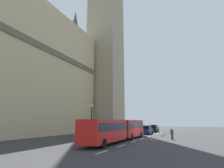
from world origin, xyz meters
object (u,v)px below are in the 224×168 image
(articulated_bus, at_px, (119,128))
(traffic_cone_east, at_px, (165,134))
(sedan_trailing, at_px, (154,128))
(traffic_cone_middle, at_px, (162,135))
(street_lamp, at_px, (91,119))
(traffic_cone_west, at_px, (150,139))
(pedestrian_near_cones, at_px, (172,133))
(clock_tower, at_px, (106,4))
(sedan_lead, at_px, (147,130))

(articulated_bus, xyz_separation_m, traffic_cone_east, (13.75, -4.18, -1.46))
(sedan_trailing, xyz_separation_m, traffic_cone_middle, (-12.80, -4.06, -0.63))
(street_lamp, bearing_deg, traffic_cone_west, -74.02)
(pedestrian_near_cones, bearing_deg, articulated_bus, 128.93)
(traffic_cone_east, height_order, street_lamp, street_lamp)
(traffic_cone_east, bearing_deg, clock_tower, 61.82)
(articulated_bus, bearing_deg, sedan_trailing, -0.20)
(street_lamp, bearing_deg, pedestrian_near_cones, -64.24)
(clock_tower, bearing_deg, traffic_cone_east, -118.18)
(traffic_cone_west, height_order, pedestrian_near_cones, pedestrian_near_cones)
(traffic_cone_middle, distance_m, street_lamp, 14.41)
(traffic_cone_west, xyz_separation_m, street_lamp, (-2.38, 8.32, 2.77))
(traffic_cone_east, xyz_separation_m, street_lamp, (-13.80, 8.68, 2.77))
(sedan_lead, height_order, pedestrian_near_cones, sedan_lead)
(articulated_bus, relative_size, pedestrian_near_cones, 10.15)
(sedan_trailing, height_order, traffic_cone_east, sedan_trailing)
(articulated_bus, distance_m, traffic_cone_middle, 11.97)
(sedan_trailing, relative_size, street_lamp, 0.83)
(articulated_bus, xyz_separation_m, traffic_cone_west, (2.33, -3.81, -1.46))
(sedan_trailing, distance_m, pedestrian_near_cones, 19.74)
(pedestrian_near_cones, bearing_deg, traffic_cone_east, 15.48)
(sedan_trailing, bearing_deg, traffic_cone_west, -170.21)
(clock_tower, distance_m, traffic_cone_east, 46.58)
(traffic_cone_west, distance_m, street_lamp, 9.09)
(street_lamp, bearing_deg, articulated_bus, -89.34)
(articulated_bus, xyz_separation_m, pedestrian_near_cones, (5.27, -6.53, -0.83))
(traffic_cone_west, bearing_deg, sedan_trailing, 9.79)
(clock_tower, xyz_separation_m, traffic_cone_middle, (-12.36, -18.14, -41.77))
(sedan_lead, height_order, street_lamp, street_lamp)
(clock_tower, relative_size, articulated_bus, 4.65)
(traffic_cone_west, distance_m, pedestrian_near_cones, 4.05)
(articulated_bus, distance_m, traffic_cone_east, 14.44)
(sedan_trailing, bearing_deg, street_lamp, 169.16)
(sedan_lead, bearing_deg, traffic_cone_middle, -136.97)
(traffic_cone_east, bearing_deg, street_lamp, 147.82)
(sedan_trailing, height_order, pedestrian_near_cones, sedan_trailing)
(sedan_trailing, height_order, traffic_cone_west, sedan_trailing)
(sedan_trailing, bearing_deg, traffic_cone_east, -158.10)
(sedan_lead, relative_size, sedan_trailing, 1.00)
(sedan_lead, bearing_deg, street_lamp, 162.79)
(clock_tower, bearing_deg, sedan_trailing, -88.20)
(traffic_cone_west, bearing_deg, sedan_lead, 15.35)
(clock_tower, height_order, sedan_lead, clock_tower)
(articulated_bus, bearing_deg, clock_tower, 30.79)
(traffic_cone_east, bearing_deg, sedan_trailing, 21.90)
(articulated_bus, relative_size, traffic_cone_west, 29.58)
(articulated_bus, bearing_deg, pedestrian_near_cones, -51.07)
(sedan_lead, distance_m, sedan_trailing, 8.62)
(sedan_lead, distance_m, street_lamp, 16.22)
(sedan_lead, relative_size, traffic_cone_west, 7.59)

